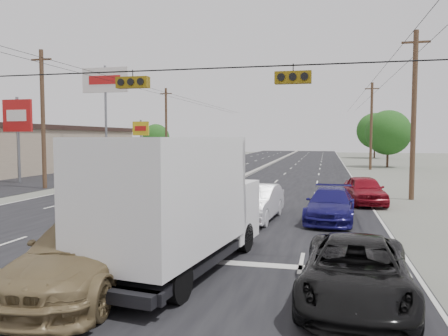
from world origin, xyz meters
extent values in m
plane|color=#606356|center=(0.00, 0.00, 0.00)|extent=(200.00, 200.00, 0.00)
cube|color=black|center=(0.00, 30.00, 0.00)|extent=(20.00, 160.00, 0.02)
cube|color=gray|center=(0.00, 30.00, 0.10)|extent=(0.50, 160.00, 0.20)
cube|color=black|center=(-17.00, 25.00, 0.00)|extent=(10.00, 42.00, 0.02)
cylinder|color=#422D1E|center=(-12.50, 15.00, 5.00)|extent=(0.30, 0.30, 10.00)
cube|color=#422D1E|center=(-12.50, 15.00, 9.30)|extent=(1.60, 0.12, 0.12)
cylinder|color=#422D1E|center=(-12.50, 40.00, 5.00)|extent=(0.30, 0.30, 10.00)
cube|color=#422D1E|center=(-12.50, 40.00, 9.30)|extent=(1.60, 0.12, 0.12)
cylinder|color=#422D1E|center=(12.50, 15.00, 5.00)|extent=(0.30, 0.30, 10.00)
cube|color=#422D1E|center=(12.50, 15.00, 9.30)|extent=(1.60, 0.12, 0.12)
cylinder|color=#422D1E|center=(12.50, 40.00, 5.00)|extent=(0.30, 0.30, 10.00)
cube|color=#422D1E|center=(12.50, 40.00, 9.30)|extent=(1.60, 0.12, 0.12)
cylinder|color=black|center=(0.00, 0.00, 5.80)|extent=(25.00, 0.04, 0.04)
cube|color=#72590C|center=(1.50, 0.00, 5.45)|extent=(1.05, 0.30, 0.35)
cube|color=#72590C|center=(6.50, 0.00, 5.45)|extent=(1.05, 0.30, 0.35)
cylinder|color=slate|center=(-17.00, 18.00, 3.50)|extent=(0.24, 0.24, 7.00)
cube|color=#B21414|center=(-17.00, 18.00, 5.50)|extent=(2.60, 0.25, 2.60)
cylinder|color=slate|center=(-14.50, 28.00, 5.50)|extent=(0.24, 0.24, 11.00)
cube|color=silver|center=(-14.50, 28.00, 9.55)|extent=(5.00, 0.25, 2.50)
cylinder|color=slate|center=(-16.00, 40.00, 3.00)|extent=(0.24, 0.24, 6.00)
cube|color=gold|center=(-16.00, 40.00, 4.90)|extent=(2.20, 0.25, 1.80)
cylinder|color=#382619|center=(-22.00, 60.00, 1.08)|extent=(0.28, 0.28, 2.16)
sphere|color=#184612|center=(-22.00, 60.00, 3.72)|extent=(4.80, 4.80, 4.80)
cylinder|color=#382619|center=(15.00, 45.00, 1.26)|extent=(0.28, 0.28, 2.52)
sphere|color=#184612|center=(15.00, 45.00, 4.34)|extent=(5.60, 5.60, 5.60)
cylinder|color=#382619|center=(16.00, 70.00, 1.44)|extent=(0.28, 0.28, 2.88)
sphere|color=#184612|center=(16.00, 70.00, 4.96)|extent=(6.40, 6.40, 6.40)
cube|color=black|center=(3.50, -1.34, 0.47)|extent=(3.40, 7.61, 0.26)
cube|color=white|center=(3.39, -2.17, 2.26)|extent=(3.32, 5.56, 2.94)
cube|color=white|center=(3.87, 1.32, 1.31)|extent=(2.77, 2.32, 1.89)
cylinder|color=black|center=(2.74, 1.21, 0.47)|extent=(0.44, 0.98, 0.95)
cylinder|color=black|center=(4.92, 0.91, 0.47)|extent=(0.44, 0.98, 0.95)
cylinder|color=black|center=(2.09, -3.47, 0.47)|extent=(0.44, 0.98, 0.95)
cylinder|color=black|center=(4.28, -3.77, 0.47)|extent=(0.44, 0.98, 0.95)
imported|color=olive|center=(1.83, -3.31, 0.89)|extent=(3.09, 6.36, 1.78)
imported|color=#AD0A20|center=(1.40, 4.87, 0.71)|extent=(1.79, 4.40, 1.42)
imported|color=black|center=(8.15, -2.88, 0.71)|extent=(2.67, 5.25, 1.42)
imported|color=black|center=(1.40, 9.99, 0.66)|extent=(1.66, 3.92, 1.32)
imported|color=white|center=(4.44, 6.35, 0.79)|extent=(2.09, 4.93, 1.58)
imported|color=navy|center=(7.69, 6.92, 0.73)|extent=(2.39, 5.14, 1.45)
imported|color=maroon|center=(9.60, 12.52, 0.78)|extent=(2.44, 4.78, 1.56)
imported|color=black|center=(-5.82, 12.07, 0.65)|extent=(2.10, 4.59, 1.30)
imported|color=#96989D|center=(-3.16, 20.57, 0.79)|extent=(3.21, 5.92, 1.58)
camera|label=1|loc=(7.46, -12.86, 3.72)|focal=35.00mm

